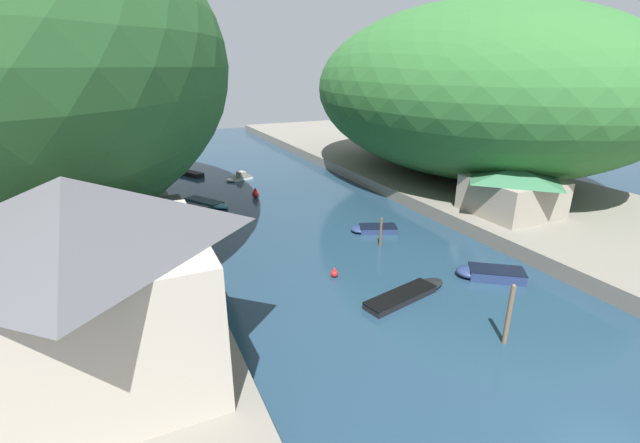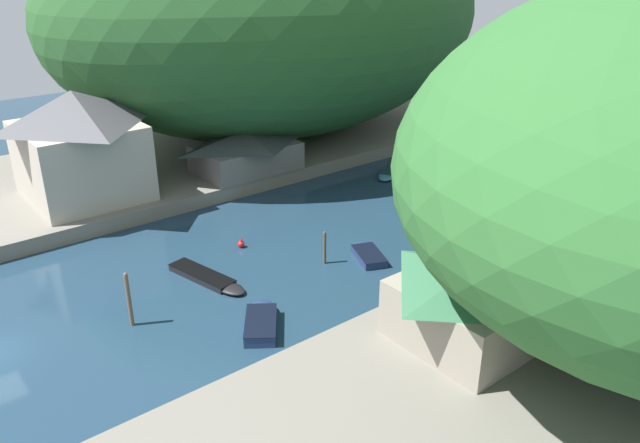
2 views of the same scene
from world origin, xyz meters
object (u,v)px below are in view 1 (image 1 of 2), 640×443
(right_bank_cottage, at_px, (513,189))
(channel_buoy_near, at_px, (334,273))
(channel_buoy_far, at_px, (255,193))
(boat_near_quay, at_px, (187,173))
(waterfront_building, at_px, (83,282))
(boathouse_shed, at_px, (145,222))
(boat_moored_right, at_px, (488,273))
(boat_small_dinghy, at_px, (372,229))
(boat_far_right_bank, at_px, (209,203))
(person_on_quay, at_px, (188,251))
(boat_cabin_cruiser, at_px, (409,293))
(boat_navy_launch, at_px, (239,177))

(right_bank_cottage, relative_size, channel_buoy_near, 9.54)
(channel_buoy_near, relative_size, channel_buoy_far, 0.64)
(boat_near_quay, bearing_deg, right_bank_cottage, -81.18)
(right_bank_cottage, xyz_separation_m, boat_near_quay, (-23.69, 32.32, -3.17))
(waterfront_building, relative_size, boat_near_quay, 1.84)
(channel_buoy_far, bearing_deg, channel_buoy_near, -91.66)
(boat_near_quay, xyz_separation_m, channel_buoy_far, (5.30, -13.98, 0.18))
(boathouse_shed, xyz_separation_m, boat_moored_right, (20.97, -12.41, -2.86))
(waterfront_building, relative_size, channel_buoy_far, 8.52)
(boat_moored_right, xyz_separation_m, boat_small_dinghy, (-2.65, 10.85, -0.08))
(waterfront_building, distance_m, boat_far_right_bank, 28.47)
(boathouse_shed, height_order, boat_moored_right, boathouse_shed)
(waterfront_building, xyz_separation_m, right_bank_cottage, (33.28, 8.56, -2.36))
(boat_moored_right, height_order, person_on_quay, person_on_quay)
(boat_small_dinghy, bearing_deg, channel_buoy_far, 46.33)
(waterfront_building, height_order, right_bank_cottage, waterfront_building)
(channel_buoy_near, xyz_separation_m, channel_buoy_far, (0.60, 20.74, 0.16))
(right_bank_cottage, bearing_deg, boat_cabin_cruiser, -156.79)
(boathouse_shed, relative_size, boat_navy_launch, 2.66)
(boathouse_shed, relative_size, right_bank_cottage, 1.33)
(boat_moored_right, distance_m, boat_near_quay, 41.82)
(boat_far_right_bank, bearing_deg, boat_near_quay, -121.09)
(waterfront_building, xyz_separation_m, person_on_quay, (5.16, 9.76, -3.60))
(boat_far_right_bank, distance_m, channel_buoy_far, 5.36)
(boat_small_dinghy, bearing_deg, boat_far_right_bank, 62.87)
(right_bank_cottage, bearing_deg, boat_navy_launch, 123.95)
(waterfront_building, bearing_deg, channel_buoy_far, 61.03)
(right_bank_cottage, xyz_separation_m, channel_buoy_far, (-18.39, 18.33, -2.99))
(waterfront_building, height_order, boat_cabin_cruiser, waterfront_building)
(boat_cabin_cruiser, height_order, channel_buoy_far, channel_buoy_far)
(boathouse_shed, bearing_deg, boat_navy_launch, 60.03)
(boat_moored_right, xyz_separation_m, boat_near_quay, (-14.26, 39.32, -0.07))
(right_bank_cottage, xyz_separation_m, boat_navy_launch, (-18.05, 26.82, -3.15))
(boat_far_right_bank, relative_size, boat_small_dinghy, 1.31)
(right_bank_cottage, height_order, boat_small_dinghy, right_bank_cottage)
(boat_navy_launch, xyz_separation_m, channel_buoy_near, (-0.94, -29.23, -0.00))
(waterfront_building, relative_size, channel_buoy_near, 13.22)
(boathouse_shed, height_order, boat_near_quay, boathouse_shed)
(boat_small_dinghy, relative_size, channel_buoy_near, 5.62)
(boat_navy_launch, height_order, person_on_quay, person_on_quay)
(boat_moored_right, relative_size, boat_cabin_cruiser, 0.69)
(boat_navy_launch, bearing_deg, boat_small_dinghy, -179.83)
(boat_cabin_cruiser, bearing_deg, channel_buoy_near, -156.98)
(waterfront_building, height_order, channel_buoy_near, waterfront_building)
(channel_buoy_far, bearing_deg, boat_moored_right, -70.52)
(boat_cabin_cruiser, bearing_deg, boathouse_shed, -142.50)
(right_bank_cottage, distance_m, boat_moored_right, 12.15)
(boat_moored_right, xyz_separation_m, boat_cabin_cruiser, (-6.43, 0.20, -0.13))
(boat_far_right_bank, height_order, boat_cabin_cruiser, boat_far_right_bank)
(boathouse_shed, relative_size, channel_buoy_near, 12.71)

